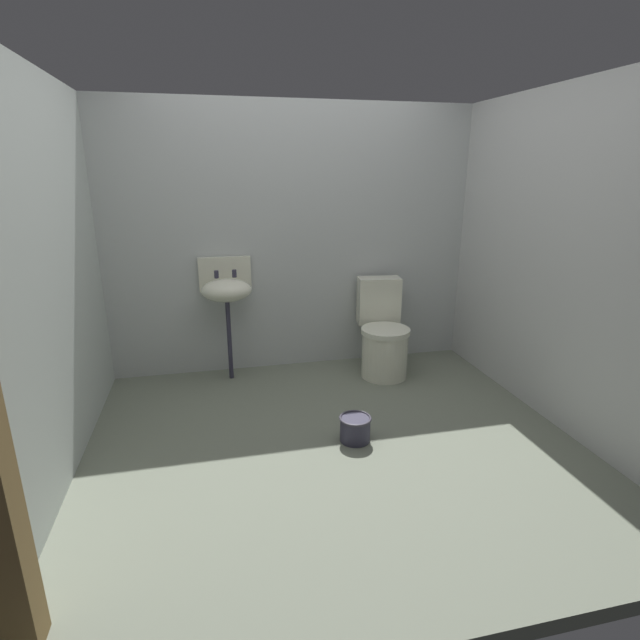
% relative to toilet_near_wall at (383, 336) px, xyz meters
% --- Properties ---
extents(ground_plane, '(3.45, 2.99, 0.08)m').
position_rel_toilet_near_wall_xyz_m(ground_plane, '(-0.68, -0.94, -0.36)').
color(ground_plane, slate).
extents(wall_back, '(3.45, 0.10, 2.19)m').
position_rel_toilet_near_wall_xyz_m(wall_back, '(-0.68, 0.40, 0.77)').
color(wall_back, '#B3B8B7').
rests_on(wall_back, ground).
extents(wall_left, '(0.10, 2.79, 2.19)m').
position_rel_toilet_near_wall_xyz_m(wall_left, '(-2.26, -0.84, 0.77)').
color(wall_left, '#B3BBB5').
rests_on(wall_left, ground).
extents(wall_right, '(0.10, 2.79, 2.19)m').
position_rel_toilet_near_wall_xyz_m(wall_right, '(0.89, -0.84, 0.77)').
color(wall_right, '#B3B5B4').
rests_on(wall_right, ground).
extents(toilet_near_wall, '(0.45, 0.63, 0.78)m').
position_rel_toilet_near_wall_xyz_m(toilet_near_wall, '(0.00, 0.00, 0.00)').
color(toilet_near_wall, silver).
rests_on(toilet_near_wall, ground).
extents(sink, '(0.42, 0.35, 0.99)m').
position_rel_toilet_near_wall_xyz_m(sink, '(-1.26, 0.19, 0.43)').
color(sink, '#302E40').
rests_on(sink, ground).
extents(bucket, '(0.21, 0.21, 0.16)m').
position_rel_toilet_near_wall_xyz_m(bucket, '(-0.54, -1.01, -0.23)').
color(bucket, '#302E40').
rests_on(bucket, ground).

